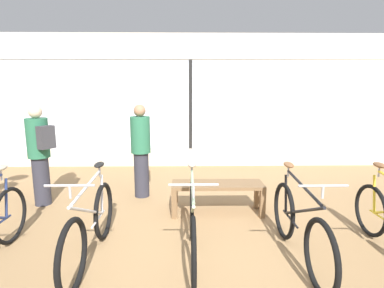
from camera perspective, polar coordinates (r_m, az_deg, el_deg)
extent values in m
plane|color=#99754C|center=(3.84, 0.48, -19.25)|extent=(24.00, 24.00, 0.00)
cube|color=beige|center=(7.53, -0.27, -2.48)|extent=(12.00, 0.08, 0.45)
cube|color=silver|center=(7.35, -0.28, 7.44)|extent=(12.00, 0.04, 2.15)
cube|color=beige|center=(7.41, -0.29, 18.12)|extent=(12.00, 0.08, 0.60)
cube|color=black|center=(7.33, -0.28, 7.43)|extent=(0.08, 0.02, 2.15)
torus|color=black|center=(4.46, -31.32, -11.53)|extent=(0.05, 0.70, 0.70)
cylinder|color=navy|center=(4.35, -31.89, -8.76)|extent=(0.03, 0.11, 0.49)
cylinder|color=#B2B2B7|center=(4.23, -32.56, -4.94)|extent=(0.02, 0.02, 0.14)
ellipsoid|color=#B2A893|center=(4.21, -32.67, -3.89)|extent=(0.11, 0.22, 0.06)
torus|color=black|center=(4.11, -16.47, -12.08)|extent=(0.06, 0.72, 0.72)
torus|color=black|center=(3.19, -21.83, -19.23)|extent=(0.06, 0.72, 0.72)
cylinder|color=#BCBCC1|center=(3.51, -19.20, -11.95)|extent=(0.03, 1.00, 0.51)
cylinder|color=#BCBCC1|center=(3.99, -16.80, -9.10)|extent=(0.03, 0.11, 0.49)
cylinder|color=#BCBCC1|center=(3.44, -19.32, -7.52)|extent=(0.03, 0.93, 0.10)
cylinder|color=#BCBCC1|center=(3.89, -17.44, -13.41)|extent=(0.03, 0.48, 0.03)
cylinder|color=#B2B2B7|center=(3.86, -17.20, -4.94)|extent=(0.02, 0.02, 0.14)
ellipsoid|color=black|center=(3.84, -17.27, -3.79)|extent=(0.11, 0.22, 0.06)
cylinder|color=#B2B2B7|center=(3.00, -22.21, -8.44)|extent=(0.02, 0.02, 0.12)
cylinder|color=#ADADB2|center=(2.98, -22.29, -7.35)|extent=(0.46, 0.02, 0.02)
torus|color=black|center=(3.96, -0.04, -12.46)|extent=(0.04, 0.73, 0.73)
torus|color=black|center=(3.00, 0.30, -20.39)|extent=(0.04, 0.73, 0.73)
cylinder|color=gray|center=(3.34, 0.12, -12.48)|extent=(0.03, 1.00, 0.51)
cylinder|color=gray|center=(3.83, -0.03, -9.38)|extent=(0.03, 0.11, 0.49)
cylinder|color=gray|center=(3.27, 0.11, -7.83)|extent=(0.03, 0.93, 0.10)
cylinder|color=gray|center=(3.74, 0.02, -13.90)|extent=(0.03, 0.48, 0.03)
cylinder|color=#B2B2B7|center=(3.70, -0.02, -5.07)|extent=(0.02, 0.02, 0.14)
ellipsoid|color=#B2A893|center=(3.68, -0.02, -3.87)|extent=(0.11, 0.22, 0.06)
cylinder|color=#B2B2B7|center=(2.80, 0.29, -8.95)|extent=(0.02, 0.02, 0.12)
cylinder|color=#ADADB2|center=(2.78, 0.29, -7.78)|extent=(0.46, 0.02, 0.02)
torus|color=black|center=(4.13, 17.08, -12.02)|extent=(0.05, 0.72, 0.72)
torus|color=black|center=(3.22, 23.28, -19.08)|extent=(0.05, 0.72, 0.72)
cylinder|color=black|center=(3.53, 20.22, -11.88)|extent=(0.03, 1.01, 0.51)
cylinder|color=black|center=(4.01, 17.44, -9.05)|extent=(0.03, 0.11, 0.49)
cylinder|color=black|center=(3.47, 20.33, -7.48)|extent=(0.03, 0.94, 0.10)
cylinder|color=black|center=(3.91, 18.20, -13.35)|extent=(0.03, 0.49, 0.03)
cylinder|color=#B2B2B7|center=(3.88, 17.87, -4.92)|extent=(0.02, 0.02, 0.14)
ellipsoid|color=brown|center=(3.86, 17.94, -3.77)|extent=(0.11, 0.22, 0.06)
cylinder|color=#B2B2B7|center=(3.03, 23.64, -8.39)|extent=(0.02, 0.02, 0.12)
cylinder|color=#ADADB2|center=(3.01, 23.73, -7.31)|extent=(0.46, 0.02, 0.02)
torus|color=black|center=(4.64, 30.84, -10.79)|extent=(0.05, 0.68, 0.68)
cylinder|color=gold|center=(4.54, 31.39, -8.11)|extent=(0.03, 0.11, 0.49)
cylinder|color=gold|center=(4.46, 32.46, -11.80)|extent=(0.03, 0.47, 0.03)
cylinder|color=#B2B2B7|center=(4.42, 32.04, -4.44)|extent=(0.02, 0.02, 0.14)
ellipsoid|color=brown|center=(4.41, 32.14, -3.43)|extent=(0.11, 0.22, 0.06)
cube|color=brown|center=(4.65, 4.87, -7.74)|extent=(1.40, 0.44, 0.05)
cube|color=brown|center=(4.54, -3.42, -11.40)|extent=(0.08, 0.08, 0.43)
cube|color=brown|center=(4.68, 13.28, -11.02)|extent=(0.08, 0.08, 0.43)
cube|color=brown|center=(4.88, -3.23, -9.83)|extent=(0.08, 0.08, 0.43)
cube|color=brown|center=(5.00, 12.27, -9.54)|extent=(0.08, 0.08, 0.43)
cylinder|color=#2D2D38|center=(5.45, -9.58, -5.75)|extent=(0.30, 0.30, 0.80)
cylinder|color=#286647|center=(5.30, -9.81, 1.74)|extent=(0.39, 0.39, 0.64)
sphere|color=#9E7051|center=(5.25, -9.95, 6.29)|extent=(0.21, 0.21, 0.21)
cube|color=#38383D|center=(5.53, -9.82, 2.43)|extent=(0.26, 0.17, 0.36)
cylinder|color=#2D2D38|center=(5.59, -26.73, -6.31)|extent=(0.36, 0.36, 0.81)
cylinder|color=#286647|center=(5.44, -27.34, 1.02)|extent=(0.47, 0.47, 0.64)
sphere|color=beige|center=(5.39, -27.72, 5.47)|extent=(0.21, 0.21, 0.21)
cube|color=#38383D|center=(5.23, -26.05, 1.15)|extent=(0.25, 0.28, 0.36)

